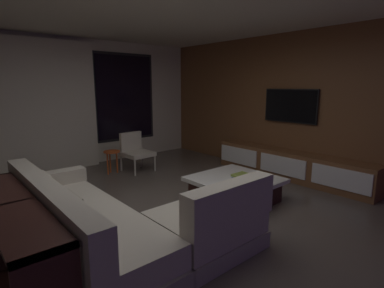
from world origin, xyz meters
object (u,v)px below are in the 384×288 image
(sectional_couch, at_px, (117,225))
(side_stool, at_px, (112,155))
(media_console, at_px, (291,166))
(console_table_behind_couch, at_px, (14,237))
(accent_chair_near_window, at_px, (135,150))
(mounted_tv, at_px, (290,106))
(book_stack_on_coffee_table, at_px, (241,176))
(coffee_table, at_px, (235,189))

(sectional_couch, bearing_deg, side_stool, 64.68)
(media_console, bearing_deg, console_table_behind_couch, -179.54)
(sectional_couch, height_order, accent_chair_near_window, sectional_couch)
(side_stool, bearing_deg, mounted_tv, -42.17)
(book_stack_on_coffee_table, xyz_separation_m, console_table_behind_couch, (-3.01, 0.05, 0.03))
(side_stool, relative_size, console_table_behind_couch, 0.22)
(accent_chair_near_window, relative_size, console_table_behind_couch, 0.37)
(media_console, distance_m, mounted_tv, 1.13)
(sectional_couch, height_order, mounted_tv, mounted_tv)
(accent_chair_near_window, xyz_separation_m, mounted_tv, (2.07, -2.22, 0.92))
(media_console, bearing_deg, coffee_table, -178.58)
(book_stack_on_coffee_table, bearing_deg, console_table_behind_couch, 179.10)
(media_console, bearing_deg, side_stool, 133.38)
(side_stool, height_order, console_table_behind_couch, console_table_behind_couch)
(book_stack_on_coffee_table, relative_size, console_table_behind_couch, 0.14)
(coffee_table, relative_size, media_console, 0.37)
(side_stool, height_order, mounted_tv, mounted_tv)
(sectional_couch, bearing_deg, accent_chair_near_window, 56.01)
(book_stack_on_coffee_table, bearing_deg, side_stool, 107.86)
(accent_chair_near_window, xyz_separation_m, side_stool, (-0.48, 0.09, -0.06))
(book_stack_on_coffee_table, xyz_separation_m, accent_chair_near_window, (-0.36, 2.50, 0.05))
(coffee_table, distance_m, accent_chair_near_window, 2.49)
(sectional_couch, distance_m, mounted_tv, 3.98)
(coffee_table, relative_size, book_stack_on_coffee_table, 4.02)
(media_console, xyz_separation_m, mounted_tv, (0.18, 0.20, 1.10))
(media_console, bearing_deg, book_stack_on_coffee_table, -176.88)
(accent_chair_near_window, height_order, mounted_tv, mounted_tv)
(coffee_table, bearing_deg, sectional_couch, -176.41)
(coffee_table, relative_size, console_table_behind_couch, 0.55)
(accent_chair_near_window, bearing_deg, side_stool, 169.45)
(book_stack_on_coffee_table, distance_m, side_stool, 2.72)
(coffee_table, relative_size, mounted_tv, 1.07)
(console_table_behind_couch, bearing_deg, book_stack_on_coffee_table, -0.90)
(sectional_couch, xyz_separation_m, accent_chair_near_window, (1.74, 2.59, 0.14))
(coffee_table, bearing_deg, book_stack_on_coffee_table, -26.30)
(accent_chair_near_window, relative_size, media_console, 0.25)
(coffee_table, xyz_separation_m, side_stool, (-0.75, 2.55, 0.19))
(book_stack_on_coffee_table, relative_size, mounted_tv, 0.27)
(sectional_couch, distance_m, coffee_table, 2.02)
(mounted_tv, height_order, console_table_behind_couch, mounted_tv)
(coffee_table, height_order, console_table_behind_couch, console_table_behind_couch)
(accent_chair_near_window, height_order, console_table_behind_couch, accent_chair_near_window)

